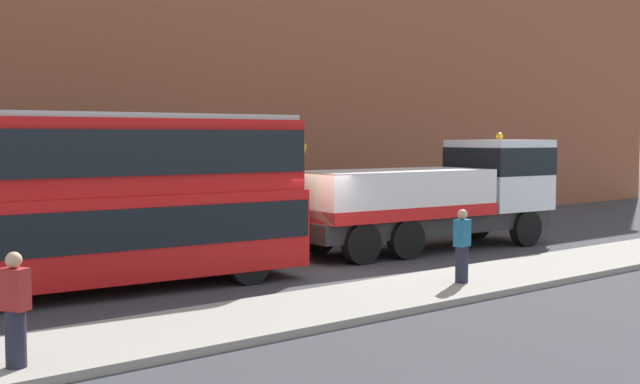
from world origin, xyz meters
TOP-DOWN VIEW (x-y plane):
  - ground_plane at (0.00, 0.00)m, footprint 120.00×120.00m
  - near_kerb at (0.00, -4.20)m, footprint 60.00×2.80m
  - building_facade at (0.00, 8.04)m, footprint 60.00×1.50m
  - recovery_tow_truck at (5.62, 0.45)m, footprint 10.23×3.40m
  - double_decker_bus at (-6.13, 0.50)m, footprint 11.18×3.48m
  - pedestrian_onlooker at (-9.02, -4.87)m, footprint 0.43×0.48m
  - pedestrian_bystander at (1.22, -4.43)m, footprint 0.45×0.36m

SIDE VIEW (x-z plane):
  - ground_plane at x=0.00m, z-range 0.00..0.00m
  - near_kerb at x=0.00m, z-range 0.00..0.15m
  - pedestrian_onlooker at x=-9.02m, z-range 0.13..1.84m
  - pedestrian_bystander at x=1.22m, z-range 0.13..1.84m
  - recovery_tow_truck at x=5.62m, z-range -0.08..3.59m
  - double_decker_bus at x=-6.13m, z-range 0.20..4.26m
  - building_facade at x=0.00m, z-range 0.07..16.07m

